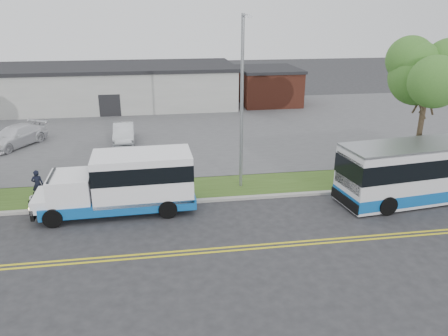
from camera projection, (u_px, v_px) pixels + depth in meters
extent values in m
plane|color=#28282B|center=(194.00, 211.00, 22.43)|extent=(140.00, 140.00, 0.00)
cube|color=yellow|center=(202.00, 249.00, 18.86)|extent=(70.00, 0.12, 0.01)
cube|color=yellow|center=(203.00, 253.00, 18.58)|extent=(70.00, 0.12, 0.01)
cube|color=#9E9B93|center=(192.00, 201.00, 23.43)|extent=(80.00, 0.30, 0.15)
cube|color=#334818|center=(189.00, 189.00, 25.11)|extent=(80.00, 3.30, 0.10)
cube|color=#4C4C4F|center=(176.00, 127.00, 38.20)|extent=(80.00, 25.00, 0.10)
cube|color=#9E9E99|center=(113.00, 88.00, 45.94)|extent=(25.00, 10.00, 4.00)
cube|color=black|center=(111.00, 67.00, 45.19)|extent=(25.40, 10.40, 0.35)
cube|color=black|center=(110.00, 106.00, 41.65)|extent=(2.00, 0.15, 2.20)
cube|color=brown|center=(268.00, 87.00, 47.48)|extent=(6.00, 7.00, 3.60)
cube|color=black|center=(268.00, 69.00, 46.82)|extent=(6.30, 7.30, 0.30)
cylinder|color=#372B1E|center=(419.00, 137.00, 26.41)|extent=(0.32, 0.32, 4.76)
ellipsoid|color=#376B25|center=(429.00, 75.00, 25.13)|extent=(5.20, 5.20, 4.42)
cylinder|color=gray|center=(242.00, 105.00, 23.81)|extent=(0.18, 0.18, 9.50)
cylinder|color=gray|center=(246.00, 15.00, 21.57)|extent=(0.12, 1.40, 0.12)
cube|color=gray|center=(249.00, 16.00, 20.98)|extent=(0.35, 0.18, 0.12)
cube|color=#0E539F|center=(120.00, 200.00, 22.25)|extent=(7.60, 2.76, 0.55)
cube|color=white|center=(143.00, 175.00, 22.03)|extent=(4.94, 2.69, 2.33)
cube|color=black|center=(143.00, 168.00, 21.89)|extent=(4.97, 2.73, 0.83)
cube|color=white|center=(71.00, 187.00, 21.55)|extent=(2.06, 2.44, 1.33)
cube|color=black|center=(53.00, 184.00, 21.33)|extent=(0.17, 2.11, 1.00)
cube|color=white|center=(46.00, 199.00, 21.53)|extent=(1.17, 2.30, 0.61)
cube|color=black|center=(37.00, 206.00, 21.55)|extent=(0.23, 2.27, 0.55)
sphere|color=#FFD88C|center=(31.00, 208.00, 20.68)|extent=(0.23, 0.23, 0.22)
sphere|color=#FFD88C|center=(38.00, 195.00, 22.22)|extent=(0.23, 0.23, 0.22)
cylinder|color=black|center=(53.00, 218.00, 20.66)|extent=(0.94, 0.34, 0.93)
cylinder|color=black|center=(61.00, 198.00, 22.87)|extent=(0.94, 0.34, 0.93)
cylinder|color=black|center=(168.00, 209.00, 21.60)|extent=(0.94, 0.34, 0.93)
cylinder|color=black|center=(165.00, 191.00, 23.81)|extent=(0.94, 0.34, 0.93)
cube|color=silver|center=(441.00, 169.00, 23.67)|extent=(11.64, 3.95, 3.01)
cube|color=#0E539F|center=(437.00, 187.00, 24.02)|extent=(11.67, 3.97, 0.62)
cube|color=black|center=(442.00, 159.00, 23.47)|extent=(11.69, 3.99, 0.99)
cube|color=black|center=(349.00, 173.00, 22.09)|extent=(0.39, 2.38, 1.66)
cube|color=black|center=(345.00, 200.00, 22.59)|extent=(0.44, 2.59, 0.52)
cube|color=gray|center=(446.00, 142.00, 23.15)|extent=(11.64, 3.95, 0.12)
cylinder|color=black|center=(387.00, 206.00, 21.90)|extent=(1.03, 0.45, 1.00)
cylinder|color=black|center=(360.00, 188.00, 24.12)|extent=(1.03, 0.45, 1.00)
imported|color=black|center=(38.00, 185.00, 23.40)|extent=(0.62, 0.42, 1.65)
imported|color=silver|center=(124.00, 133.00, 33.59)|extent=(1.68, 4.46, 1.45)
imported|color=silver|center=(15.00, 136.00, 32.56)|extent=(4.46, 5.58, 1.52)
sphere|color=white|center=(32.00, 198.00, 23.35)|extent=(0.32, 0.32, 0.32)
sphere|color=white|center=(46.00, 194.00, 23.91)|extent=(0.32, 0.32, 0.32)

